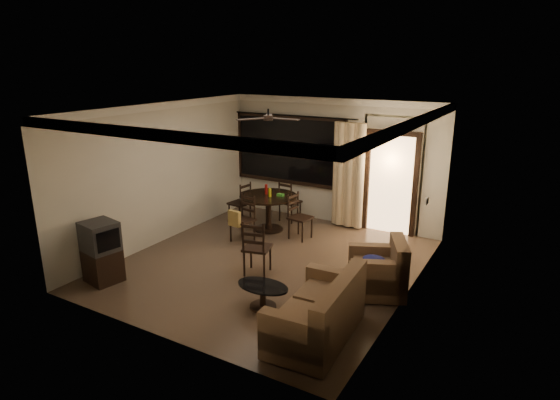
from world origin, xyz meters
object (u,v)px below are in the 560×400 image
Objects in this scene: dining_chair_west at (240,210)px; side_chair at (257,258)px; dining_chair_south at (242,227)px; armchair at (380,272)px; dining_table at (269,203)px; coffee_table at (263,293)px; dining_chair_north at (290,209)px; dining_chair_east at (300,225)px; tv_cabinet at (102,252)px; sofa at (320,315)px.

dining_chair_west is 2.76m from side_chair.
dining_chair_south is 0.83× the size of armchair.
coffee_table is (1.68, -2.92, -0.38)m from dining_table.
dining_chair_east is at bearing 137.29° from dining_chair_north.
coffee_table is 0.82× the size of side_chair.
dining_chair_east is 1.20m from dining_chair_south.
dining_chair_south is 0.91× the size of tv_cabinet.
dining_chair_east is 0.91× the size of tv_cabinet.
side_chair is (0.15, -1.87, 0.02)m from dining_chair_east.
dining_table reaches higher than dining_chair_west.
dining_table is 0.84m from dining_chair_north.
dining_table is at bearing 90.07° from dining_chair_west.
sofa is at bearing 131.34° from dining_chair_north.
side_chair is (2.08, 1.53, -0.23)m from tv_cabinet.
armchair is at bearing 44.21° from coffee_table.
dining_chair_north is 0.95× the size of side_chair.
tv_cabinet is 1.04× the size of side_chair.
dining_table is 1.20× the size of tv_cabinet.
dining_chair_north is (0.93, 0.65, 0.00)m from dining_chair_west.
dining_chair_south is at bearing -60.44° from side_chair.
dining_chair_south is at bearing -97.69° from dining_table.
armchair is at bearing 73.85° from dining_chair_west.
sofa is 1.67m from armchair.
dining_chair_north is at bearing 47.29° from dining_chair_east.
tv_cabinet is at bearing -167.98° from coffee_table.
dining_table is at bearing 89.93° from dining_chair_east.
dining_chair_west is 4.23m from armchair.
sofa is 1.46× the size of armchair.
coffee_table is (0.85, -2.81, -0.04)m from dining_chair_east.
coffee_table is at bearing 160.59° from sofa.
dining_chair_north is at bearing 120.50° from sofa.
tv_cabinet reaches higher than coffee_table.
dining_chair_west is at bearing 133.88° from sofa.
coffee_table is 1.17m from side_chair.
dining_chair_north is at bearing 113.18° from coffee_table.
sofa is at bearing -16.16° from coffee_table.
side_chair reaches higher than armchair.
dining_chair_east is 3.68m from sofa.
sofa is at bearing -49.39° from dining_table.
dining_chair_east is at bearing 71.21° from tv_cabinet.
dining_table reaches higher than dining_chair_east.
dining_chair_south is 2.74m from coffee_table.
side_chair is at bearing 48.40° from dining_chair_west.
tv_cabinet is (-1.93, -3.40, 0.24)m from dining_chair_east.
dining_chair_south is (-0.94, -0.74, 0.02)m from dining_chair_east.
tv_cabinet reaches higher than dining_chair_north.
dining_chair_north is 0.83× the size of armchair.
tv_cabinet is at bearing 157.98° from dining_chair_east.
tv_cabinet reaches higher than side_chair.
dining_chair_north is at bearing 85.05° from tv_cabinet.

